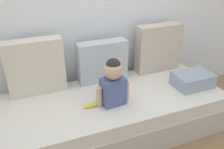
# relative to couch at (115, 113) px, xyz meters

# --- Properties ---
(ground_plane) EXTENTS (12.00, 12.00, 0.00)m
(ground_plane) POSITION_rel_couch_xyz_m (0.00, 0.00, -0.21)
(ground_plane) COLOR #93704C
(couch) EXTENTS (2.26, 0.94, 0.42)m
(couch) POSITION_rel_couch_xyz_m (0.00, 0.00, 0.00)
(couch) COLOR beige
(couch) RESTS_ON ground
(throw_pillow_left) EXTENTS (0.56, 0.16, 0.56)m
(throw_pillow_left) POSITION_rel_couch_xyz_m (-0.70, 0.37, 0.50)
(throw_pillow_left) COLOR beige
(throw_pillow_left) RESTS_ON couch
(throw_pillow_center) EXTENTS (0.54, 0.16, 0.45)m
(throw_pillow_center) POSITION_rel_couch_xyz_m (0.00, 0.37, 0.44)
(throw_pillow_center) COLOR #B2BCC6
(throw_pillow_center) RESTS_ON couch
(throw_pillow_right) EXTENTS (0.54, 0.16, 0.56)m
(throw_pillow_right) POSITION_rel_couch_xyz_m (0.70, 0.37, 0.50)
(throw_pillow_right) COLOR #C1B29E
(throw_pillow_right) RESTS_ON couch
(toddler) EXTENTS (0.33, 0.18, 0.47)m
(toddler) POSITION_rel_couch_xyz_m (-0.07, -0.11, 0.45)
(toddler) COLOR #4C5B93
(toddler) RESTS_ON couch
(banana) EXTENTS (0.17, 0.05, 0.04)m
(banana) POSITION_rel_couch_xyz_m (-0.28, -0.10, 0.24)
(banana) COLOR yellow
(banana) RESTS_ON couch
(folded_blanket) EXTENTS (0.40, 0.28, 0.15)m
(folded_blanket) POSITION_rel_couch_xyz_m (0.85, -0.12, 0.29)
(folded_blanket) COLOR #8E9EB2
(folded_blanket) RESTS_ON couch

